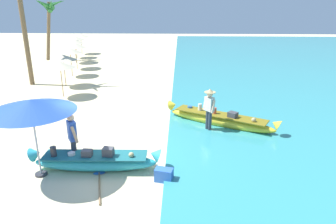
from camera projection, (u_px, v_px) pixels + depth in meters
The scene contains 16 objects.
ground_plane at pixel (112, 155), 10.74m from camera, with size 80.00×80.00×0.00m, color beige.
boat_cyan_foreground at pixel (96, 161), 9.72m from camera, with size 4.08×0.83×0.80m.
boat_yellow_midground at pixel (220, 119), 13.07m from camera, with size 4.51×2.81×0.80m.
person_vendor_hatted at pixel (209, 107), 12.27m from camera, with size 0.50×0.54×1.77m.
person_tourist_customer at pixel (73, 136), 9.85m from camera, with size 0.46×0.58×1.69m.
patio_umbrella_large at pixel (31, 106), 8.76m from camera, with size 2.49×2.49×2.38m.
parasol_row_0 at pixel (60, 65), 16.57m from camera, with size 1.60×1.60×1.91m.
parasol_row_1 at pixel (63, 57), 18.67m from camera, with size 1.60×1.60×1.91m.
parasol_row_2 at pixel (70, 50), 21.17m from camera, with size 1.60×1.60×1.91m.
parasol_row_3 at pixel (75, 46), 23.46m from camera, with size 1.60×1.60×1.91m.
parasol_row_4 at pixel (74, 41), 25.70m from camera, with size 1.60×1.60×1.91m.
parasol_row_5 at pixel (75, 38), 27.93m from camera, with size 1.60×1.60×1.91m.
parasol_row_6 at pixel (81, 35), 30.00m from camera, with size 1.60×1.60×1.91m.
palm_tree_tall_inland at pixel (49, 10), 26.08m from camera, with size 2.64×2.74×5.11m.
cooler_box at pixel (164, 175), 9.12m from camera, with size 0.51×0.31×0.39m, color blue.
paddle at pixel (99, 182), 9.07m from camera, with size 0.63×1.71×0.05m.
Camera 1 is at (2.28, -9.54, 4.99)m, focal length 33.71 mm.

